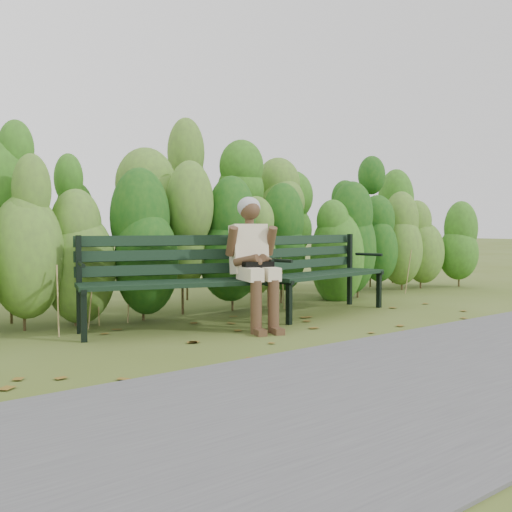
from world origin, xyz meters
TOP-DOWN VIEW (x-y plane):
  - ground at (0.00, 0.00)m, footprint 80.00×80.00m
  - footpath at (0.00, -2.20)m, footprint 60.00×2.50m
  - hedge_band at (0.00, 1.86)m, footprint 11.04×1.67m
  - leaf_litter at (0.12, -0.17)m, footprint 5.77×2.21m
  - bench_left at (-0.85, 0.64)m, footprint 2.07×1.20m
  - bench_right at (1.15, 0.59)m, footprint 1.99×0.90m
  - seated_woman at (-0.15, 0.21)m, footprint 0.59×0.84m

SIDE VIEW (x-z plane):
  - ground at x=0.00m, z-range 0.00..0.00m
  - leaf_litter at x=0.12m, z-range 0.00..0.01m
  - footpath at x=0.00m, z-range 0.00..0.01m
  - bench_right at x=1.15m, z-range 0.09..1.05m
  - bench_left at x=-0.85m, z-range 0.09..1.07m
  - seated_woman at x=-0.15m, z-range 0.10..1.48m
  - hedge_band at x=0.00m, z-range 0.05..2.47m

